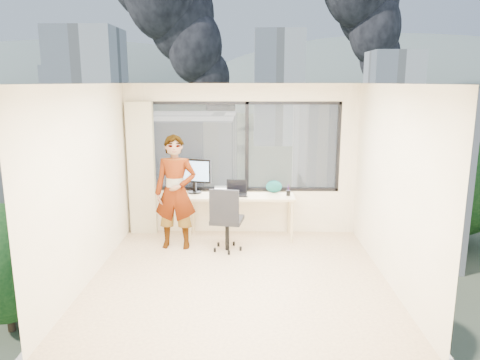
{
  "coord_description": "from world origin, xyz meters",
  "views": [
    {
      "loc": [
        0.14,
        -5.8,
        2.62
      ],
      "look_at": [
        0.0,
        1.0,
        1.15
      ],
      "focal_mm": 34.0,
      "sensor_mm": 36.0,
      "label": 1
    }
  ],
  "objects_px": {
    "handbag": "(274,186)",
    "person": "(176,192)",
    "desk": "(241,216)",
    "monitor": "(194,176)",
    "chair": "(227,218)",
    "game_console": "(224,189)",
    "laptop": "(236,189)"
  },
  "relations": [
    {
      "from": "laptop",
      "to": "desk",
      "type": "bearing_deg",
      "value": 31.82
    },
    {
      "from": "monitor",
      "to": "handbag",
      "type": "bearing_deg",
      "value": 14.8
    },
    {
      "from": "desk",
      "to": "person",
      "type": "bearing_deg",
      "value": -154.26
    },
    {
      "from": "desk",
      "to": "person",
      "type": "relative_size",
      "value": 0.99
    },
    {
      "from": "person",
      "to": "monitor",
      "type": "xyz_separation_m",
      "value": [
        0.23,
        0.63,
        0.14
      ]
    },
    {
      "from": "game_console",
      "to": "person",
      "type": "bearing_deg",
      "value": -140.63
    },
    {
      "from": "laptop",
      "to": "handbag",
      "type": "height_order",
      "value": "laptop"
    },
    {
      "from": "desk",
      "to": "chair",
      "type": "height_order",
      "value": "chair"
    },
    {
      "from": "desk",
      "to": "monitor",
      "type": "bearing_deg",
      "value": 170.35
    },
    {
      "from": "laptop",
      "to": "game_console",
      "type": "bearing_deg",
      "value": 134.16
    },
    {
      "from": "laptop",
      "to": "person",
      "type": "bearing_deg",
      "value": -151.27
    },
    {
      "from": "laptop",
      "to": "chair",
      "type": "bearing_deg",
      "value": -99.33
    },
    {
      "from": "chair",
      "to": "laptop",
      "type": "xyz_separation_m",
      "value": [
        0.13,
        0.58,
        0.33
      ]
    },
    {
      "from": "monitor",
      "to": "game_console",
      "type": "bearing_deg",
      "value": 22.95
    },
    {
      "from": "desk",
      "to": "laptop",
      "type": "distance_m",
      "value": 0.5
    },
    {
      "from": "monitor",
      "to": "game_console",
      "type": "relative_size",
      "value": 1.9
    },
    {
      "from": "person",
      "to": "handbag",
      "type": "height_order",
      "value": "person"
    },
    {
      "from": "desk",
      "to": "person",
      "type": "height_order",
      "value": "person"
    },
    {
      "from": "chair",
      "to": "laptop",
      "type": "bearing_deg",
      "value": 86.46
    },
    {
      "from": "game_console",
      "to": "handbag",
      "type": "height_order",
      "value": "handbag"
    },
    {
      "from": "desk",
      "to": "handbag",
      "type": "distance_m",
      "value": 0.77
    },
    {
      "from": "chair",
      "to": "game_console",
      "type": "relative_size",
      "value": 3.34
    },
    {
      "from": "handbag",
      "to": "game_console",
      "type": "bearing_deg",
      "value": -176.86
    },
    {
      "from": "person",
      "to": "laptop",
      "type": "height_order",
      "value": "person"
    },
    {
      "from": "monitor",
      "to": "game_console",
      "type": "distance_m",
      "value": 0.57
    },
    {
      "from": "desk",
      "to": "chair",
      "type": "relative_size",
      "value": 1.7
    },
    {
      "from": "person",
      "to": "game_console",
      "type": "bearing_deg",
      "value": 46.71
    },
    {
      "from": "game_console",
      "to": "laptop",
      "type": "bearing_deg",
      "value": -54.49
    },
    {
      "from": "chair",
      "to": "person",
      "type": "distance_m",
      "value": 0.91
    },
    {
      "from": "person",
      "to": "monitor",
      "type": "height_order",
      "value": "person"
    },
    {
      "from": "handbag",
      "to": "person",
      "type": "bearing_deg",
      "value": -151.06
    },
    {
      "from": "person",
      "to": "game_console",
      "type": "xyz_separation_m",
      "value": [
        0.72,
        0.72,
        -0.12
      ]
    }
  ]
}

